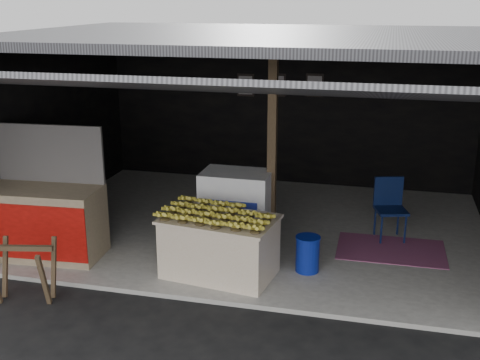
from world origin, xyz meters
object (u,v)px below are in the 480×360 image
(white_crate, at_px, (236,208))
(neighbor_stall, at_px, (39,218))
(banana_table, at_px, (220,246))
(sawhorse, at_px, (23,267))
(plastic_chair, at_px, (390,203))
(water_barrel, at_px, (308,255))

(white_crate, bearing_deg, neighbor_stall, -157.50)
(white_crate, relative_size, neighbor_stall, 0.61)
(neighbor_stall, bearing_deg, white_crate, 18.27)
(white_crate, bearing_deg, banana_table, -87.04)
(white_crate, height_order, sawhorse, white_crate)
(neighbor_stall, xyz_separation_m, sawhorse, (0.50, -1.16, -0.13))
(white_crate, bearing_deg, sawhorse, -132.49)
(banana_table, xyz_separation_m, sawhorse, (-2.08, -1.14, 0.00))
(sawhorse, distance_m, plastic_chair, 5.13)
(neighbor_stall, relative_size, plastic_chair, 1.95)
(water_barrel, relative_size, plastic_chair, 0.50)
(sawhorse, bearing_deg, plastic_chair, 23.17)
(white_crate, xyz_separation_m, neighbor_stall, (-2.54, -1.03, -0.01))
(neighbor_stall, bearing_deg, sawhorse, -70.65)
(banana_table, bearing_deg, sawhorse, -143.26)
(white_crate, bearing_deg, plastic_chair, 20.31)
(banana_table, relative_size, plastic_chair, 1.68)
(white_crate, bearing_deg, water_barrel, -30.60)
(white_crate, distance_m, water_barrel, 1.35)
(banana_table, relative_size, neighbor_stall, 0.86)
(banana_table, height_order, white_crate, white_crate)
(neighbor_stall, bearing_deg, water_barrel, 1.65)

